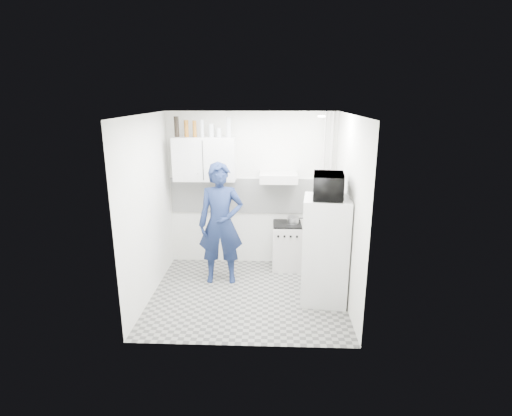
{
  "coord_description": "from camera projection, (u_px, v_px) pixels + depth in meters",
  "views": [
    {
      "loc": [
        0.34,
        -5.32,
        2.84
      ],
      "look_at": [
        0.11,
        0.3,
        1.25
      ],
      "focal_mm": 28.0,
      "sensor_mm": 36.0,
      "label": 1
    }
  ],
  "objects": [
    {
      "name": "ceiling_spot_fixture",
      "position": [
        321.0,
        116.0,
        5.36
      ],
      "size": [
        0.1,
        0.1,
        0.02
      ],
      "primitive_type": "cylinder",
      "color": "white",
      "rests_on": "ceiling"
    },
    {
      "name": "range_hood",
      "position": [
        279.0,
        177.0,
        6.42
      ],
      "size": [
        0.6,
        0.5,
        0.14
      ],
      "primitive_type": "cube",
      "color": "beige",
      "rests_on": "wall_back"
    },
    {
      "name": "bottle_e",
      "position": [
        229.0,
        127.0,
        6.31
      ],
      "size": [
        0.08,
        0.08,
        0.32
      ],
      "primitive_type": "cylinder",
      "color": "#B2B7BC",
      "rests_on": "upper_cabinet"
    },
    {
      "name": "person",
      "position": [
        221.0,
        224.0,
        6.11
      ],
      "size": [
        0.72,
        0.5,
        1.89
      ],
      "primitive_type": "imported",
      "rotation": [
        0.0,
        0.0,
        0.07
      ],
      "color": "#142044",
      "rests_on": "floor"
    },
    {
      "name": "stove",
      "position": [
        287.0,
        246.0,
        6.74
      ],
      "size": [
        0.48,
        0.48,
        0.76
      ],
      "primitive_type": "cube",
      "color": "beige",
      "rests_on": "floor"
    },
    {
      "name": "fridge",
      "position": [
        325.0,
        250.0,
        5.57
      ],
      "size": [
        0.69,
        0.69,
        1.51
      ],
      "primitive_type": "cube",
      "rotation": [
        0.0,
        0.0,
        -0.11
      ],
      "color": "silver",
      "rests_on": "floor"
    },
    {
      "name": "bottle_d",
      "position": [
        202.0,
        128.0,
        6.33
      ],
      "size": [
        0.06,
        0.06,
        0.27
      ],
      "primitive_type": "cylinder",
      "color": "#B2B7BC",
      "rests_on": "upper_cabinet"
    },
    {
      "name": "wall_back",
      "position": [
        252.0,
        190.0,
        6.75
      ],
      "size": [
        2.8,
        0.0,
        2.8
      ],
      "primitive_type": "plane",
      "rotation": [
        1.57,
        0.0,
        0.0
      ],
      "color": "white",
      "rests_on": "floor"
    },
    {
      "name": "microwave",
      "position": [
        328.0,
        186.0,
        5.32
      ],
      "size": [
        0.63,
        0.46,
        0.33
      ],
      "primitive_type": "imported",
      "rotation": [
        0.0,
        0.0,
        1.46
      ],
      "color": "black",
      "rests_on": "fridge"
    },
    {
      "name": "canister_a",
      "position": [
        211.0,
        131.0,
        6.33
      ],
      "size": [
        0.08,
        0.08,
        0.21
      ],
      "primitive_type": "cylinder",
      "color": "#B2B7BC",
      "rests_on": "upper_cabinet"
    },
    {
      "name": "canister_b",
      "position": [
        219.0,
        132.0,
        6.34
      ],
      "size": [
        0.08,
        0.08,
        0.15
      ],
      "primitive_type": "cylinder",
      "color": "#B2B7BC",
      "rests_on": "upper_cabinet"
    },
    {
      "name": "pipe_a",
      "position": [
        329.0,
        192.0,
        6.62
      ],
      "size": [
        0.05,
        0.05,
        2.6
      ],
      "primitive_type": "cylinder",
      "color": "beige",
      "rests_on": "floor"
    },
    {
      "name": "stove_top",
      "position": [
        287.0,
        224.0,
        6.63
      ],
      "size": [
        0.46,
        0.46,
        0.03
      ],
      "primitive_type": "cube",
      "color": "black",
      "rests_on": "stove"
    },
    {
      "name": "pipe_b",
      "position": [
        322.0,
        192.0,
        6.63
      ],
      "size": [
        0.04,
        0.04,
        2.6
      ],
      "primitive_type": "cylinder",
      "color": "beige",
      "rests_on": "floor"
    },
    {
      "name": "backsplash",
      "position": [
        251.0,
        196.0,
        6.76
      ],
      "size": [
        2.74,
        0.03,
        0.6
      ],
      "primitive_type": "cube",
      "color": "white",
      "rests_on": "wall_back"
    },
    {
      "name": "saucepan",
      "position": [
        293.0,
        220.0,
        6.62
      ],
      "size": [
        0.19,
        0.19,
        0.11
      ],
      "primitive_type": "cylinder",
      "color": "silver",
      "rests_on": "stove_top"
    },
    {
      "name": "floor",
      "position": [
        247.0,
        295.0,
        5.9
      ],
      "size": [
        2.8,
        2.8,
        0.0
      ],
      "primitive_type": "plane",
      "color": "gray",
      "rests_on": "ground"
    },
    {
      "name": "upper_cabinet",
      "position": [
        205.0,
        159.0,
        6.46
      ],
      "size": [
        1.0,
        0.35,
        0.7
      ],
      "primitive_type": "cube",
      "color": "silver",
      "rests_on": "wall_back"
    },
    {
      "name": "bottle_a",
      "position": [
        177.0,
        127.0,
        6.34
      ],
      "size": [
        0.08,
        0.08,
        0.32
      ],
      "primitive_type": "cylinder",
      "color": "black",
      "rests_on": "upper_cabinet"
    },
    {
      "name": "bottle_c",
      "position": [
        195.0,
        129.0,
        6.34
      ],
      "size": [
        0.06,
        0.06,
        0.26
      ],
      "primitive_type": "cylinder",
      "color": "brown",
      "rests_on": "upper_cabinet"
    },
    {
      "name": "bottle_b",
      "position": [
        186.0,
        128.0,
        6.34
      ],
      "size": [
        0.07,
        0.07,
        0.27
      ],
      "primitive_type": "cylinder",
      "color": "brown",
      "rests_on": "upper_cabinet"
    },
    {
      "name": "wall_right",
      "position": [
        348.0,
        211.0,
        5.49
      ],
      "size": [
        0.0,
        2.6,
        2.6
      ],
      "primitive_type": "plane",
      "rotation": [
        1.57,
        0.0,
        -1.57
      ],
      "color": "white",
      "rests_on": "floor"
    },
    {
      "name": "ceiling",
      "position": [
        246.0,
        115.0,
        5.19
      ],
      "size": [
        2.8,
        2.8,
        0.0
      ],
      "primitive_type": "plane",
      "color": "white",
      "rests_on": "wall_back"
    },
    {
      "name": "wall_left",
      "position": [
        148.0,
        209.0,
        5.6
      ],
      "size": [
        0.0,
        2.6,
        2.6
      ],
      "primitive_type": "plane",
      "rotation": [
        1.57,
        0.0,
        1.57
      ],
      "color": "white",
      "rests_on": "floor"
    }
  ]
}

